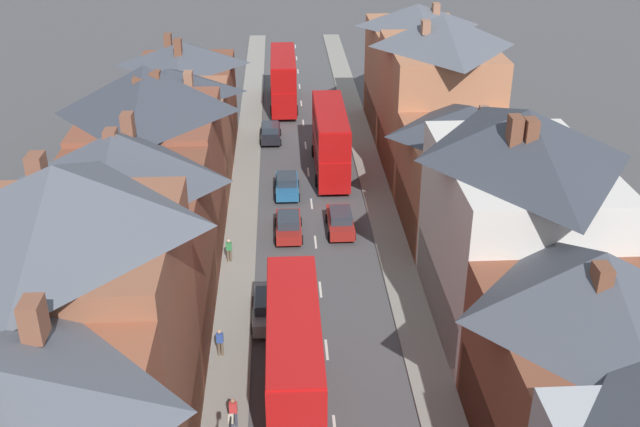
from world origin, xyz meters
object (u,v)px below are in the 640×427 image
pedestrian_mid_left (233,411)px  car_near_silver (271,132)px  car_parked_right_a (288,225)px  pedestrian_far_left (229,249)px  car_near_blue (340,221)px  car_mid_black (268,307)px  double_decker_bus_mid_street (330,139)px  double_decker_bus_far_approaching (294,358)px  car_parked_left_a (287,185)px  pedestrian_mid_right (220,341)px  double_decker_bus_lead (283,79)px

pedestrian_mid_left → car_near_silver: bearing=87.6°
car_parked_right_a → pedestrian_far_left: (-3.86, -3.62, 0.24)m
car_near_silver → pedestrian_far_left: size_ratio=2.61×
pedestrian_mid_left → car_parked_right_a: bearing=81.4°
car_near_blue → car_mid_black: size_ratio=0.97×
pedestrian_far_left → pedestrian_mid_left: bearing=-86.2°
double_decker_bus_mid_street → car_parked_right_a: size_ratio=2.50×
double_decker_bus_far_approaching → car_mid_black: bearing=100.1°
car_parked_right_a → pedestrian_mid_left: 19.05m
pedestrian_mid_left → car_mid_black: bearing=80.0°
car_parked_left_a → pedestrian_mid_left: size_ratio=2.53×
double_decker_bus_mid_street → pedestrian_far_left: size_ratio=6.71×
car_mid_black → pedestrian_mid_right: size_ratio=2.79×
double_decker_bus_lead → pedestrian_mid_right: (-3.78, -41.68, -1.78)m
car_near_blue → pedestrian_mid_left: 20.27m
car_parked_right_a → car_mid_black: bearing=-97.3°
double_decker_bus_mid_street → double_decker_bus_far_approaching: size_ratio=1.00×
car_parked_right_a → double_decker_bus_lead: bearing=90.0°
car_near_blue → car_near_silver: (-4.90, 17.86, -0.01)m
car_parked_left_a → car_mid_black: bearing=-94.4°
double_decker_bus_mid_street → car_parked_left_a: size_ratio=2.65×
double_decker_bus_far_approaching → pedestrian_mid_left: double_decker_bus_far_approaching is taller
double_decker_bus_lead → pedestrian_mid_left: (-2.83, -47.08, -1.78)m
car_mid_black → car_parked_left_a: bearing=85.6°
double_decker_bus_mid_street → car_parked_right_a: (-3.59, -11.01, -2.02)m
double_decker_bus_far_approaching → pedestrian_far_left: double_decker_bus_far_approaching is taller
double_decker_bus_far_approaching → pedestrian_far_left: bearing=105.6°
car_parked_right_a → car_near_blue: bearing=6.1°
double_decker_bus_mid_street → car_parked_left_a: (-3.59, -4.39, -1.97)m
car_near_blue → car_parked_left_a: 7.20m
car_near_silver → pedestrian_mid_right: 31.79m
double_decker_bus_lead → pedestrian_mid_right: double_decker_bus_lead is taller
car_near_blue → car_near_silver: size_ratio=1.04×
double_decker_bus_lead → double_decker_bus_mid_street: same height
double_decker_bus_lead → car_mid_black: (-1.29, -38.37, -1.97)m
car_parked_left_a → car_parked_right_a: car_parked_left_a is taller
double_decker_bus_mid_street → car_near_silver: double_decker_bus_mid_street is taller
car_near_blue → car_parked_right_a: (-3.60, -0.39, -0.03)m
double_decker_bus_far_approaching → pedestrian_mid_right: size_ratio=6.71×
car_near_blue → double_decker_bus_far_approaching: bearing=-101.5°
double_decker_bus_far_approaching → pedestrian_far_left: 14.39m
car_parked_left_a → pedestrian_mid_right: bearing=-100.7°
car_near_blue → pedestrian_mid_left: (-6.44, -19.22, 0.21)m
pedestrian_far_left → double_decker_bus_lead: bearing=83.1°
car_parked_right_a → pedestrian_far_left: pedestrian_far_left is taller
car_near_blue → car_parked_left_a: size_ratio=1.07×
car_near_silver → pedestrian_mid_left: (-1.54, -37.08, 0.21)m
double_decker_bus_mid_street → pedestrian_mid_left: 30.58m
car_parked_right_a → pedestrian_mid_left: (-2.84, -18.84, 0.24)m
car_near_silver → double_decker_bus_lead: bearing=82.6°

